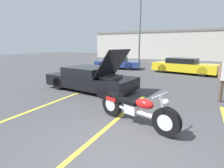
# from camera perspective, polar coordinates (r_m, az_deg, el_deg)

# --- Properties ---
(ground_plane) EXTENTS (80.00, 80.00, 0.00)m
(ground_plane) POSITION_cam_1_polar(r_m,az_deg,el_deg) (3.74, 2.38, -22.18)
(ground_plane) COLOR #474749
(parking_stripe_foreground) EXTENTS (0.12, 5.81, 0.01)m
(parking_stripe_foreground) POSITION_cam_1_polar(r_m,az_deg,el_deg) (6.71, -22.13, -6.91)
(parking_stripe_foreground) COLOR yellow
(parking_stripe_foreground) RESTS_ON ground
(parking_stripe_middle) EXTENTS (0.12, 5.81, 0.01)m
(parking_stripe_middle) POSITION_cam_1_polar(r_m,az_deg,el_deg) (5.02, 0.22, -12.52)
(parking_stripe_middle) COLOR yellow
(parking_stripe_middle) RESTS_ON ground
(far_building) EXTENTS (32.00, 4.20, 4.40)m
(far_building) POSITION_cam_1_polar(r_m,az_deg,el_deg) (29.72, 25.32, 11.74)
(far_building) COLOR beige
(far_building) RESTS_ON ground
(light_pole) EXTENTS (1.21, 0.28, 8.48)m
(light_pole) POSITION_cam_1_polar(r_m,az_deg,el_deg) (19.66, 9.37, 19.65)
(light_pole) COLOR slate
(light_pole) RESTS_ON ground
(motorcycle) EXTENTS (2.45, 1.00, 0.99)m
(motorcycle) POSITION_cam_1_polar(r_m,az_deg,el_deg) (4.84, 7.71, -8.27)
(motorcycle) COLOR black
(motorcycle) RESTS_ON ground
(show_car_hood_open) EXTENTS (4.57, 2.35, 1.97)m
(show_car_hood_open) POSITION_cam_1_polar(r_m,az_deg,el_deg) (8.54, -6.89, 1.76)
(show_car_hood_open) COLOR black
(show_car_hood_open) RESTS_ON ground
(parked_car_left_row) EXTENTS (4.26, 2.43, 1.07)m
(parked_car_left_row) POSITION_cam_1_polar(r_m,az_deg,el_deg) (16.49, 1.75, 6.94)
(parked_car_left_row) COLOR navy
(parked_car_left_row) RESTS_ON ground
(parked_car_mid_row) EXTENTS (4.87, 2.57, 1.18)m
(parked_car_mid_row) POSITION_cam_1_polar(r_m,az_deg,el_deg) (14.66, 22.39, 5.48)
(parked_car_mid_row) COLOR yellow
(parked_car_mid_row) RESTS_ON ground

